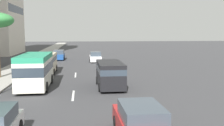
{
  "coord_description": "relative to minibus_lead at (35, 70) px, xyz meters",
  "views": [
    {
      "loc": [
        -5.52,
        -0.6,
        4.73
      ],
      "look_at": [
        16.32,
        -3.29,
        2.09
      ],
      "focal_mm": 41.09,
      "sensor_mm": 36.0,
      "label": 1
    }
  ],
  "objects": [
    {
      "name": "ground_plane",
      "position": [
        14.78,
        -3.25,
        -1.58
      ],
      "size": [
        198.0,
        198.0,
        0.0
      ],
      "primitive_type": "plane",
      "color": "#38383A"
    },
    {
      "name": "lane_stripe_mid",
      "position": [
        -3.14,
        -3.25,
        -1.58
      ],
      "size": [
        3.2,
        0.16,
        0.01
      ],
      "primitive_type": "cube",
      "color": "silver",
      "rests_on": "ground_plane"
    },
    {
      "name": "car_second",
      "position": [
        22.91,
        -0.09,
        -0.79
      ],
      "size": [
        4.26,
        1.88,
        1.68
      ],
      "rotation": [
        0.0,
        0.0,
        3.14
      ],
      "color": "#1E478C",
      "rests_on": "ground_plane"
    },
    {
      "name": "sidewalk_right",
      "position": [
        14.78,
        4.33,
        -1.51
      ],
      "size": [
        162.0,
        3.82,
        0.15
      ],
      "primitive_type": "cube",
      "color": "#9E9B93",
      "rests_on": "ground_plane"
    },
    {
      "name": "van_seventh",
      "position": [
        8.11,
        0.13,
        -0.27
      ],
      "size": [
        5.27,
        2.14,
        2.28
      ],
      "rotation": [
        0.0,
        0.0,
        3.14
      ],
      "color": "beige",
      "rests_on": "ground_plane"
    },
    {
      "name": "car_fourth",
      "position": [
        18.78,
        -6.2,
        -0.8
      ],
      "size": [
        4.12,
        1.85,
        1.65
      ],
      "color": "white",
      "rests_on": "ground_plane"
    },
    {
      "name": "car_third",
      "position": [
        -11.65,
        -6.41,
        -0.81
      ],
      "size": [
        4.68,
        1.93,
        1.64
      ],
      "color": "#A51E1E",
      "rests_on": "ground_plane"
    },
    {
      "name": "minibus_lead",
      "position": [
        0.0,
        0.0,
        0.0
      ],
      "size": [
        6.29,
        2.43,
        2.88
      ],
      "rotation": [
        0.0,
        0.0,
        3.14
      ],
      "color": "silver",
      "rests_on": "ground_plane"
    },
    {
      "name": "lane_stripe_far",
      "position": [
        6.28,
        -3.25,
        -1.58
      ],
      "size": [
        3.2,
        0.16,
        0.01
      ],
      "primitive_type": "cube",
      "color": "silver",
      "rests_on": "ground_plane"
    },
    {
      "name": "van_fifth",
      "position": [
        -0.67,
        -6.33,
        -0.31
      ],
      "size": [
        5.04,
        2.19,
        2.2
      ],
      "color": "black",
      "rests_on": "ground_plane"
    }
  ]
}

